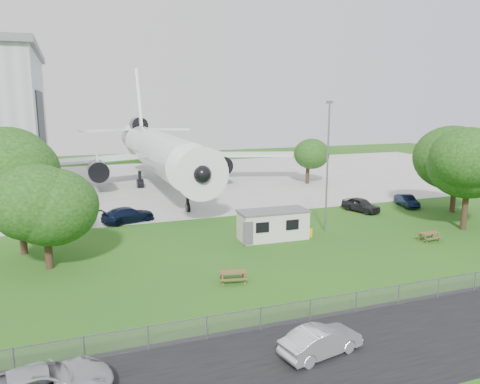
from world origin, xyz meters
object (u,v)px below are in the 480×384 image
object	(u,v)px
site_cabin	(273,224)
picnic_east	(429,241)
picnic_west	(233,282)
car_centre_sedan	(321,341)
airliner	(158,149)

from	to	relation	value
site_cabin	picnic_east	world-z (taller)	site_cabin
picnic_west	picnic_east	bearing A→B (deg)	20.63
picnic_west	picnic_east	xyz separation A→B (m)	(19.36, 2.99, 0.00)
picnic_west	car_centre_sedan	distance (m)	10.27
picnic_west	site_cabin	bearing A→B (deg)	62.94
picnic_east	car_centre_sedan	xyz separation A→B (m)	(-18.44, -13.19, 0.70)
site_cabin	picnic_east	size ratio (longest dim) A/B	3.77
picnic_east	car_centre_sedan	distance (m)	22.68
picnic_west	picnic_east	world-z (taller)	same
car_centre_sedan	picnic_east	bearing A→B (deg)	-66.16
car_centre_sedan	picnic_west	bearing A→B (deg)	-6.59
site_cabin	car_centre_sedan	bearing A→B (deg)	-107.45
airliner	car_centre_sedan	world-z (taller)	airliner
site_cabin	picnic_east	distance (m)	13.77
picnic_west	airliner	bearing A→B (deg)	98.66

